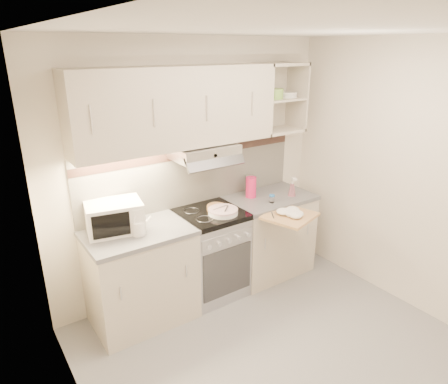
# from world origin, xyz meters

# --- Properties ---
(ground) EXTENTS (3.00, 3.00, 0.00)m
(ground) POSITION_xyz_m (0.00, 0.00, 0.00)
(ground) COLOR gray
(ground) RESTS_ON ground
(room_shell) EXTENTS (3.04, 2.84, 2.52)m
(room_shell) POSITION_xyz_m (0.00, 0.37, 1.63)
(room_shell) COLOR silver
(room_shell) RESTS_ON ground
(base_cabinet_left) EXTENTS (0.90, 0.60, 0.86)m
(base_cabinet_left) POSITION_xyz_m (-0.75, 1.10, 0.43)
(base_cabinet_left) COLOR beige
(base_cabinet_left) RESTS_ON ground
(worktop_left) EXTENTS (0.92, 0.62, 0.04)m
(worktop_left) POSITION_xyz_m (-0.75, 1.10, 0.88)
(worktop_left) COLOR slate
(worktop_left) RESTS_ON base_cabinet_left
(base_cabinet_right) EXTENTS (0.90, 0.60, 0.86)m
(base_cabinet_right) POSITION_xyz_m (0.75, 1.10, 0.43)
(base_cabinet_right) COLOR beige
(base_cabinet_right) RESTS_ON ground
(worktop_right) EXTENTS (0.92, 0.62, 0.04)m
(worktop_right) POSITION_xyz_m (0.75, 1.10, 0.88)
(worktop_right) COLOR slate
(worktop_right) RESTS_ON base_cabinet_right
(electric_range) EXTENTS (0.60, 0.60, 0.90)m
(electric_range) POSITION_xyz_m (0.00, 1.10, 0.45)
(electric_range) COLOR #B7B7BC
(electric_range) RESTS_ON ground
(microwave) EXTENTS (0.52, 0.43, 0.26)m
(microwave) POSITION_xyz_m (-0.90, 1.21, 1.03)
(microwave) COLOR white
(microwave) RESTS_ON worktop_left
(watering_can) EXTENTS (0.21, 0.14, 0.19)m
(watering_can) POSITION_xyz_m (-0.76, 1.02, 0.97)
(watering_can) COLOR white
(watering_can) RESTS_ON worktop_left
(plate_stack) EXTENTS (0.28, 0.28, 0.06)m
(plate_stack) POSITION_xyz_m (0.07, 0.98, 0.93)
(plate_stack) COLOR white
(plate_stack) RESTS_ON electric_range
(bread_loaf) EXTENTS (0.19, 0.19, 0.05)m
(bread_loaf) POSITION_xyz_m (0.07, 1.10, 0.92)
(bread_loaf) COLOR #B28245
(bread_loaf) RESTS_ON electric_range
(pink_pitcher) EXTENTS (0.12, 0.11, 0.22)m
(pink_pitcher) POSITION_xyz_m (0.57, 1.20, 1.01)
(pink_pitcher) COLOR #DF1C58
(pink_pitcher) RESTS_ON worktop_right
(glass_jar) EXTENTS (0.10, 0.10, 0.19)m
(glass_jar) POSITION_xyz_m (0.65, 1.30, 1.00)
(glass_jar) COLOR white
(glass_jar) RESTS_ON worktop_right
(spice_jar) EXTENTS (0.06, 0.06, 0.08)m
(spice_jar) POSITION_xyz_m (0.65, 0.95, 0.94)
(spice_jar) COLOR silver
(spice_jar) RESTS_ON worktop_right
(spray_bottle) EXTENTS (0.08, 0.08, 0.22)m
(spray_bottle) POSITION_xyz_m (0.96, 0.98, 0.98)
(spray_bottle) COLOR pink
(spray_bottle) RESTS_ON worktop_right
(cutting_board) EXTENTS (0.56, 0.53, 0.03)m
(cutting_board) POSITION_xyz_m (0.61, 0.63, 0.87)
(cutting_board) COLOR tan
(cutting_board) RESTS_ON base_cabinet_right
(dish_towel) EXTENTS (0.30, 0.27, 0.07)m
(dish_towel) POSITION_xyz_m (0.58, 0.61, 0.92)
(dish_towel) COLOR white
(dish_towel) RESTS_ON cutting_board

